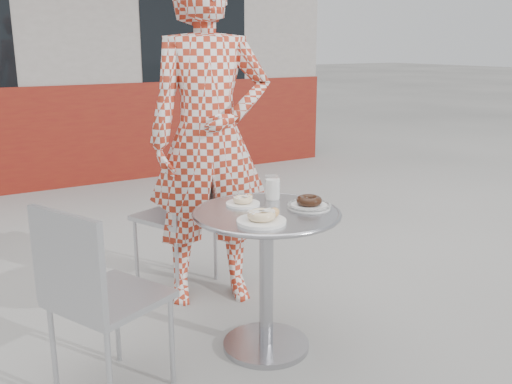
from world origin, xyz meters
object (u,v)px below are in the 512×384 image
bistro_table (267,246)px  plate_far (243,201)px  seated_person (210,139)px  plate_checker (309,204)px  milk_cup (273,188)px  plate_near (262,218)px  chair_far (178,243)px  chair_left (110,337)px

bistro_table → plate_far: plate_far is taller
plate_far → seated_person: bearing=80.8°
plate_checker → milk_cup: bearing=107.6°
plate_near → plate_checker: (0.30, 0.08, -0.01)m
bistro_table → plate_checker: size_ratio=3.34×
chair_far → milk_cup: 0.91m
chair_far → plate_checker: size_ratio=4.03×
chair_far → seated_person: size_ratio=0.45×
plate_checker → bistro_table: bearing=166.5°
plate_far → plate_near: plate_near is taller
chair_far → milk_cup: chair_far is taller
bistro_table → plate_near: (-0.10, -0.13, 0.18)m
bistro_table → chair_far: 0.95m
chair_left → plate_near: size_ratio=3.93×
chair_far → plate_far: size_ratio=5.17×
seated_person → plate_near: seated_person is taller
chair_left → plate_far: 0.82m
chair_far → seated_person: 0.71m
bistro_table → chair_left: size_ratio=0.83×
plate_checker → seated_person: bearing=102.5°
chair_far → milk_cup: size_ratio=7.02×
plate_far → chair_far: bearing=90.8°
bistro_table → milk_cup: bearing=50.2°
milk_cup → plate_far: bearing=-175.4°
chair_far → plate_near: (-0.06, -1.05, 0.44)m
plate_far → milk_cup: size_ratio=1.36×
chair_left → plate_far: bearing=-104.2°
plate_near → plate_checker: 0.31m
chair_far → seated_person: bearing=85.9°
chair_left → seated_person: bearing=-75.2°
chair_far → plate_near: 1.14m
plate_far → bistro_table: bearing=-75.4°
bistro_table → milk_cup: (0.13, 0.16, 0.22)m
chair_far → seated_person: (0.09, -0.27, 0.65)m
chair_left → seated_person: (0.77, 0.62, 0.65)m
bistro_table → plate_near: 0.25m
seated_person → plate_checker: 0.74m
plate_near → milk_cup: 0.37m
chair_left → plate_far: (0.69, 0.12, 0.44)m
bistro_table → plate_checker: plate_checker is taller
chair_left → milk_cup: size_ratio=7.01×
plate_checker → milk_cup: size_ratio=1.74×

